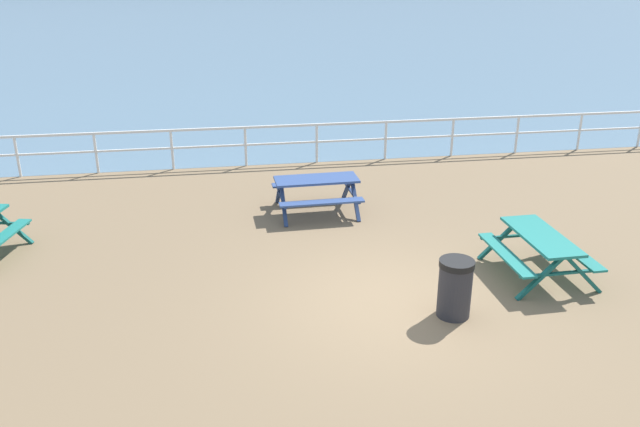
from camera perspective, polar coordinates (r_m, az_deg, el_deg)
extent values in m
cube|color=#846B4C|center=(10.87, 6.17, -8.10)|extent=(30.00, 24.00, 0.20)
cube|color=slate|center=(62.09, -7.07, 16.76)|extent=(142.00, 90.00, 0.01)
cube|color=white|center=(17.54, -0.29, 7.79)|extent=(23.00, 0.06, 0.06)
cube|color=white|center=(17.66, -0.29, 6.30)|extent=(23.00, 0.05, 0.05)
cylinder|color=white|center=(18.18, -24.99, 4.52)|extent=(0.07, 0.07, 1.05)
cylinder|color=white|center=(17.75, -19.03, 5.00)|extent=(0.07, 0.07, 1.05)
cylinder|color=white|center=(17.51, -12.83, 5.44)|extent=(0.07, 0.07, 1.05)
cylinder|color=white|center=(17.49, -6.54, 5.83)|extent=(0.07, 0.07, 1.05)
cylinder|color=white|center=(17.67, -0.29, 6.14)|extent=(0.07, 0.07, 1.05)
cylinder|color=white|center=(18.06, 5.77, 6.37)|extent=(0.07, 0.07, 1.05)
cylinder|color=white|center=(18.63, 11.51, 6.53)|extent=(0.07, 0.07, 1.05)
cylinder|color=white|center=(19.38, 16.87, 6.62)|extent=(0.07, 0.07, 1.05)
cylinder|color=white|center=(20.29, 21.78, 6.65)|extent=(0.07, 0.07, 1.05)
cylinder|color=white|center=(21.33, 26.25, 6.63)|extent=(0.07, 0.07, 1.05)
cube|color=#1E7A70|center=(13.27, -26.15, -1.97)|extent=(0.67, 1.81, 0.04)
cube|color=#165B54|center=(14.04, -25.46, -0.94)|extent=(0.79, 0.26, 0.79)
cube|color=#334C84|center=(14.11, -0.31, 3.01)|extent=(1.82, 0.75, 0.05)
cube|color=#334C84|center=(14.78, -0.74, 2.67)|extent=(1.81, 0.31, 0.04)
cube|color=#334C84|center=(13.64, 0.16, 0.99)|extent=(1.81, 0.31, 0.04)
cube|color=navy|center=(14.73, 2.41, 2.27)|extent=(0.10, 0.79, 0.79)
cube|color=navy|center=(14.04, 3.10, 1.26)|extent=(0.10, 0.79, 0.79)
cube|color=navy|center=(14.37, 2.75, 1.94)|extent=(0.10, 1.50, 0.04)
cube|color=navy|center=(14.47, -3.62, 1.88)|extent=(0.10, 0.79, 0.79)
cube|color=navy|center=(13.77, -3.22, 0.84)|extent=(0.10, 0.79, 0.79)
cube|color=navy|center=(14.11, -3.43, 1.54)|extent=(0.10, 1.50, 0.04)
cube|color=#1E7A70|center=(11.91, 18.82, -1.88)|extent=(0.73, 1.81, 0.05)
cube|color=#1E7A70|center=(11.75, 15.99, -3.46)|extent=(0.29, 1.80, 0.04)
cube|color=#1E7A70|center=(12.33, 21.19, -2.92)|extent=(0.29, 1.80, 0.04)
cube|color=#165B54|center=(12.52, 15.46, -2.19)|extent=(0.79, 0.09, 0.79)
cube|color=#165B54|center=(12.85, 18.48, -1.91)|extent=(0.79, 0.09, 0.79)
cube|color=#165B54|center=(12.66, 17.01, -1.86)|extent=(1.50, 0.08, 0.04)
cube|color=#165B54|center=(11.28, 18.75, -5.33)|extent=(0.79, 0.09, 0.79)
cube|color=#165B54|center=(11.64, 22.01, -4.92)|extent=(0.79, 0.09, 0.79)
cube|color=#165B54|center=(11.43, 20.44, -4.92)|extent=(1.50, 0.08, 0.04)
cylinder|color=#2D2D33|center=(10.38, 11.71, -6.67)|extent=(0.52, 0.52, 0.85)
cylinder|color=black|center=(10.17, 11.91, -4.31)|extent=(0.55, 0.55, 0.10)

